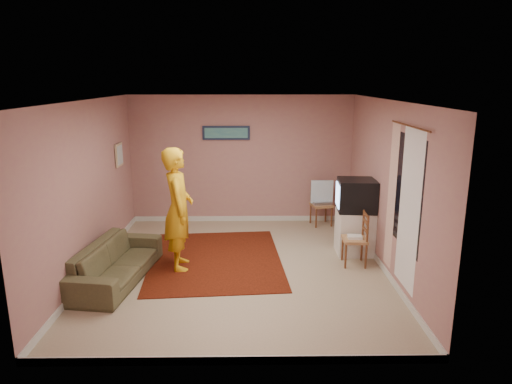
{
  "coord_description": "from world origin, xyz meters",
  "views": [
    {
      "loc": [
        0.18,
        -6.68,
        2.89
      ],
      "look_at": [
        0.27,
        0.6,
        1.09
      ],
      "focal_mm": 32.0,
      "sensor_mm": 36.0,
      "label": 1
    }
  ],
  "objects_px": {
    "crt_tv": "(356,195)",
    "person": "(178,209)",
    "chair_a": "(322,200)",
    "sofa": "(116,262)",
    "tv_cabinet": "(355,232)",
    "chair_b": "(355,233)"
  },
  "relations": [
    {
      "from": "crt_tv",
      "to": "sofa",
      "type": "height_order",
      "value": "crt_tv"
    },
    {
      "from": "tv_cabinet",
      "to": "chair_a",
      "type": "distance_m",
      "value": 1.6
    },
    {
      "from": "chair_a",
      "to": "chair_b",
      "type": "distance_m",
      "value": 2.07
    },
    {
      "from": "tv_cabinet",
      "to": "sofa",
      "type": "distance_m",
      "value": 3.89
    },
    {
      "from": "person",
      "to": "tv_cabinet",
      "type": "bearing_deg",
      "value": -87.51
    },
    {
      "from": "crt_tv",
      "to": "person",
      "type": "height_order",
      "value": "person"
    },
    {
      "from": "chair_b",
      "to": "chair_a",
      "type": "bearing_deg",
      "value": -171.67
    },
    {
      "from": "crt_tv",
      "to": "chair_a",
      "type": "relative_size",
      "value": 1.42
    },
    {
      "from": "chair_a",
      "to": "chair_b",
      "type": "bearing_deg",
      "value": -97.45
    },
    {
      "from": "tv_cabinet",
      "to": "person",
      "type": "relative_size",
      "value": 0.39
    },
    {
      "from": "chair_a",
      "to": "sofa",
      "type": "height_order",
      "value": "chair_a"
    },
    {
      "from": "tv_cabinet",
      "to": "chair_b",
      "type": "xyz_separation_m",
      "value": [
        -0.11,
        -0.5,
        0.15
      ]
    },
    {
      "from": "chair_a",
      "to": "sofa",
      "type": "distance_m",
      "value": 4.3
    },
    {
      "from": "tv_cabinet",
      "to": "sofa",
      "type": "height_order",
      "value": "tv_cabinet"
    },
    {
      "from": "chair_a",
      "to": "chair_b",
      "type": "height_order",
      "value": "chair_b"
    },
    {
      "from": "chair_a",
      "to": "crt_tv",
      "type": "bearing_deg",
      "value": -91.72
    },
    {
      "from": "sofa",
      "to": "person",
      "type": "height_order",
      "value": "person"
    },
    {
      "from": "tv_cabinet",
      "to": "chair_a",
      "type": "relative_size",
      "value": 1.61
    },
    {
      "from": "crt_tv",
      "to": "sofa",
      "type": "distance_m",
      "value": 3.95
    },
    {
      "from": "chair_b",
      "to": "person",
      "type": "relative_size",
      "value": 0.25
    },
    {
      "from": "crt_tv",
      "to": "chair_a",
      "type": "height_order",
      "value": "crt_tv"
    },
    {
      "from": "tv_cabinet",
      "to": "person",
      "type": "xyz_separation_m",
      "value": [
        -2.88,
        -0.57,
        0.58
      ]
    }
  ]
}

